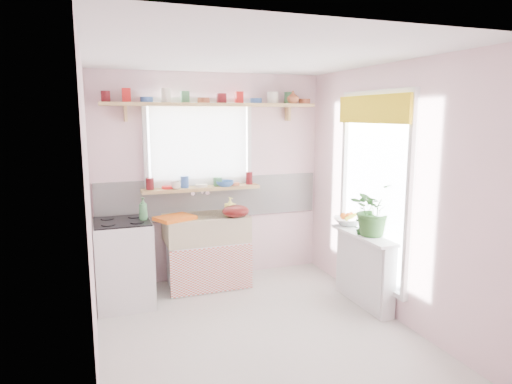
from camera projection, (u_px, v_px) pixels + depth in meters
name	position (u px, v px, depth m)	size (l,w,h in m)	color
room	(285.00, 172.00, 5.07)	(3.20, 3.20, 3.20)	beige
sink_unit	(206.00, 250.00, 5.36)	(0.95, 0.65, 1.11)	white
cooker	(124.00, 263.00, 4.81)	(0.58, 0.58, 0.93)	white
radiator_ledge	(364.00, 268.00, 4.84)	(0.22, 0.95, 0.78)	white
windowsill	(202.00, 188.00, 5.42)	(1.40, 0.22, 0.04)	tan
pine_shelf	(213.00, 105.00, 5.29)	(2.52, 0.24, 0.04)	tan
shelf_crockery	(209.00, 98.00, 5.27)	(2.47, 0.11, 0.12)	#590F14
sill_crockery	(200.00, 182.00, 5.40)	(1.35, 0.11, 0.12)	#590F14
dish_tray	(175.00, 218.00, 5.07)	(0.40, 0.30, 0.04)	orange
colander	(236.00, 211.00, 5.20)	(0.31, 0.31, 0.14)	#57100F
jade_plant	(373.00, 209.00, 4.68)	(0.50, 0.43, 0.55)	#2D5B24
fruit_bowl	(348.00, 221.00, 5.15)	(0.33, 0.33, 0.08)	silver
herb_pot	(359.00, 226.00, 4.73)	(0.10, 0.07, 0.19)	#265A24
soap_bottle_sink	(230.00, 207.00, 5.26)	(0.10, 0.10, 0.21)	#FEFF71
sill_cup	(176.00, 185.00, 5.24)	(0.11, 0.11, 0.09)	beige
sill_bowl	(225.00, 184.00, 5.44)	(0.21, 0.21, 0.07)	#386BB7
shelf_vase	(293.00, 97.00, 5.55)	(0.15, 0.15, 0.15)	#A95934
cooker_bottle	(143.00, 209.00, 4.76)	(0.09, 0.09, 0.24)	#43864E
fruit	(349.00, 216.00, 5.15)	(0.20, 0.14, 0.10)	orange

